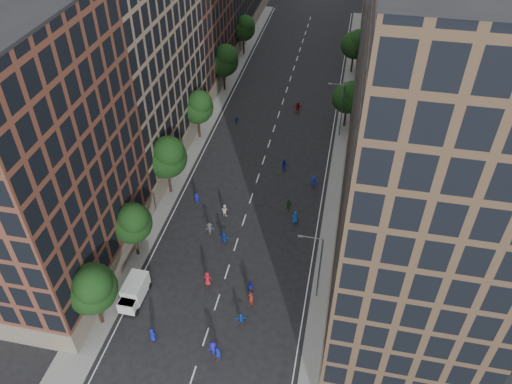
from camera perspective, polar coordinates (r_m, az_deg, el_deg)
ground at (r=78.48m, az=1.44°, el=5.35°), size 240.00×240.00×0.00m
sidewalk_left at (r=87.04m, az=-5.52°, el=9.01°), size 4.00×105.00×0.15m
sidewalk_right at (r=83.92m, az=10.54°, el=7.21°), size 4.00×105.00×0.15m
bldg_left_a at (r=54.59m, az=-24.38°, el=3.25°), size 14.00×22.00×30.00m
bldg_left_b at (r=71.48m, az=-14.89°, el=15.99°), size 14.00×26.00×34.00m
bldg_left_c at (r=92.27m, az=-8.64°, el=20.17°), size 14.00×20.00×28.00m
bldg_right_a at (r=47.54m, az=19.10°, el=3.61°), size 14.00×30.00×36.00m
bldg_right_b at (r=73.69m, az=17.55°, el=15.78°), size 14.00×28.00×33.00m
tree_left_0 at (r=52.25m, az=-18.27°, el=-10.33°), size 5.20×5.20×8.83m
tree_left_1 at (r=58.43m, az=-13.99°, el=-3.33°), size 4.80×4.80×8.21m
tree_left_2 at (r=66.30m, az=-10.15°, el=4.09°), size 5.60×5.60×9.45m
tree_left_3 at (r=77.61m, az=-6.64°, el=9.73°), size 5.00×5.00×8.58m
tree_left_4 at (r=91.05m, az=-3.65°, el=14.86°), size 5.40×5.40×9.08m
tree_left_5 at (r=105.50m, az=-1.37°, el=18.28°), size 4.80×4.80×8.33m
tree_right_a at (r=81.42m, az=10.59°, el=10.68°), size 5.00×5.00×8.39m
tree_right_b at (r=99.33m, az=11.34°, el=16.30°), size 5.20×5.20×8.83m
streetlamp_near at (r=53.09m, az=7.07°, el=-8.26°), size 2.64×0.22×9.06m
streetlamp_far at (r=79.16m, az=9.68°, el=9.51°), size 2.64×0.22×9.06m
cargo_van at (r=56.97m, az=-13.77°, el=-10.99°), size 2.23×4.63×2.44m
skater_0 at (r=53.66m, az=-11.74°, el=-15.69°), size 0.97×0.75×1.75m
skater_1 at (r=51.57m, az=-4.37°, el=-17.96°), size 0.71×0.54×1.76m
skater_2 at (r=56.47m, az=-0.65°, el=-10.75°), size 0.94×0.85×1.60m
skater_3 at (r=51.93m, az=-4.90°, el=-17.40°), size 1.29×1.03×1.75m
skater_4 at (r=56.87m, az=-13.52°, el=-11.85°), size 0.98×0.55×1.57m
skater_5 at (r=53.87m, az=-1.71°, el=-14.34°), size 1.47×0.93×1.52m
skater_6 at (r=57.21m, az=-5.55°, el=-9.85°), size 0.99×0.69×1.94m
skater_7 at (r=55.24m, az=-0.59°, el=-12.11°), size 0.80×0.69×1.85m
skater_8 at (r=65.27m, az=-3.61°, el=-2.11°), size 1.01×0.89×1.75m
skater_9 at (r=62.85m, az=-5.30°, el=-4.22°), size 1.30×0.96×1.79m
skater_10 at (r=66.09m, az=3.73°, el=-1.46°), size 1.11×0.61×1.80m
skater_11 at (r=61.57m, az=-3.70°, el=-5.31°), size 1.67×1.03×1.72m
skater_12 at (r=64.27m, az=4.50°, el=-2.94°), size 0.93×0.66×1.80m
skater_13 at (r=67.31m, az=-6.79°, el=-0.78°), size 0.67×0.45×1.82m
skater_14 at (r=72.87m, az=3.22°, el=3.07°), size 1.03×0.92×1.76m
skater_15 at (r=69.94m, az=6.60°, el=1.08°), size 1.34×0.95×1.87m
skater_16 at (r=83.18m, az=-2.24°, el=8.13°), size 0.93×0.51×1.50m
skater_17 at (r=86.68m, az=4.79°, el=9.60°), size 1.88×0.94×1.94m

